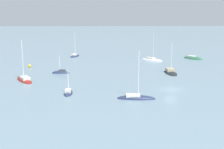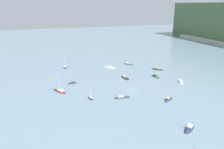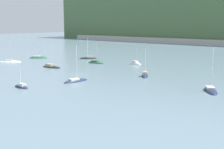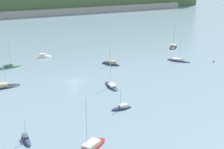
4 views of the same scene
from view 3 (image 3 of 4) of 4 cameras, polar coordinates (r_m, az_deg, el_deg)
The scene contains 11 objects.
ground_plane at distance 90.50m, azimuth -5.84°, elevation -0.00°, with size 600.00×600.00×0.00m, color slate.
sailboat_0 at distance 112.03m, azimuth 4.40°, elevation 1.92°, with size 5.71×3.34×6.49m.
sailboat_1 at distance 106.13m, azimuth -11.03°, elevation 1.36°, with size 8.27×3.14×8.86m.
sailboat_2 at distance 129.01m, azimuth -4.31°, elevation 2.92°, with size 6.89×6.74×9.50m.
sailboat_3 at distance 79.80m, azimuth -6.67°, elevation -1.24°, with size 2.74×7.50×9.97m.
sailboat_4 at distance 87.51m, azimuth 6.03°, elevation -0.25°, with size 4.95×6.42×8.65m.
sailboat_5 at distance 114.45m, azimuth -2.93°, elevation 2.07°, with size 7.35×3.18×8.60m.
sailboat_6 at distance 71.52m, azimuth 17.58°, elevation -2.90°, with size 6.43×7.81×10.46m.
sailboat_7 at distance 75.05m, azimuth -16.23°, elevation -2.24°, with size 4.88×1.74×5.40m.
sailboat_9 at distance 124.00m, azimuth -18.12°, elevation 2.20°, with size 7.52×7.66×10.42m.
sailboat_12 at distance 134.52m, azimuth -13.30°, elevation 2.95°, with size 7.43×6.68×10.83m.
Camera 3 is at (64.44, -61.75, 14.96)m, focal length 50.00 mm.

